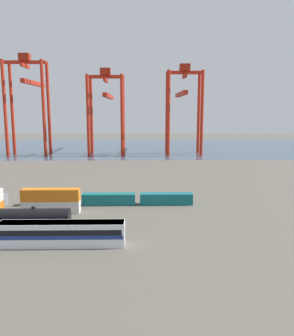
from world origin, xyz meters
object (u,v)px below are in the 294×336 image
object	(u,v)px
gantry_crane_west	(28,95)
gantry_crane_east	(183,101)
gantry_crane_central	(107,103)
shipping_container_9	(51,199)

from	to	relation	value
gantry_crane_west	gantry_crane_east	xyz separation A→B (m)	(75.57, 0.89, -2.90)
gantry_crane_west	gantry_crane_central	xyz separation A→B (m)	(37.79, 1.33, -3.84)
gantry_crane_central	gantry_crane_east	world-z (taller)	gantry_crane_east
shipping_container_9	gantry_crane_central	distance (m)	98.31
gantry_crane_east	gantry_crane_central	bearing A→B (deg)	179.34
gantry_crane_east	shipping_container_9	bearing A→B (deg)	-113.76
shipping_container_9	gantry_crane_east	size ratio (longest dim) A/B	0.28
shipping_container_9	gantry_crane_central	bearing A→B (deg)	87.62
shipping_container_9	gantry_crane_west	bearing A→B (deg)	109.80
shipping_container_9	gantry_crane_east	bearing A→B (deg)	66.24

